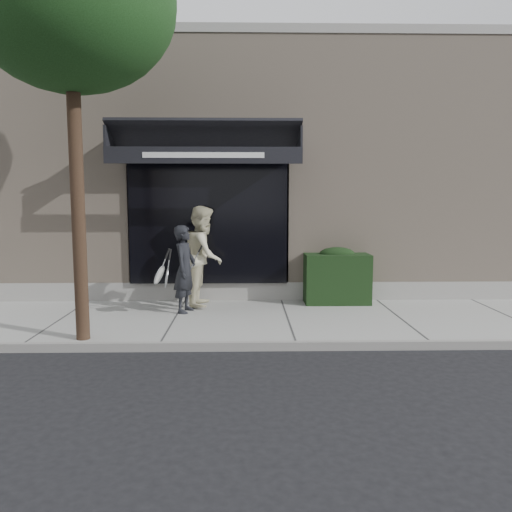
{
  "coord_description": "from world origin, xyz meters",
  "views": [
    {
      "loc": [
        -0.74,
        -8.69,
        2.23
      ],
      "look_at": [
        -0.55,
        0.6,
        1.16
      ],
      "focal_mm": 35.0,
      "sensor_mm": 36.0,
      "label": 1
    }
  ],
  "objects_px": {
    "pedestrian_front": "(185,269)",
    "pedestrian_back": "(204,256)",
    "hedge": "(337,276)",
    "street_tree": "(70,1)"
  },
  "relations": [
    {
      "from": "hedge",
      "to": "pedestrian_back",
      "type": "distance_m",
      "value": 2.71
    },
    {
      "from": "pedestrian_front",
      "to": "street_tree",
      "type": "bearing_deg",
      "value": -126.73
    },
    {
      "from": "street_tree",
      "to": "pedestrian_front",
      "type": "height_order",
      "value": "street_tree"
    },
    {
      "from": "hedge",
      "to": "pedestrian_back",
      "type": "height_order",
      "value": "pedestrian_back"
    },
    {
      "from": "pedestrian_front",
      "to": "pedestrian_back",
      "type": "xyz_separation_m",
      "value": [
        0.3,
        0.61,
        0.17
      ]
    },
    {
      "from": "hedge",
      "to": "pedestrian_back",
      "type": "bearing_deg",
      "value": -176.53
    },
    {
      "from": "street_tree",
      "to": "pedestrian_back",
      "type": "height_order",
      "value": "street_tree"
    },
    {
      "from": "hedge",
      "to": "street_tree",
      "type": "xyz_separation_m",
      "value": [
        -4.3,
        -2.55,
        4.32
      ]
    },
    {
      "from": "street_tree",
      "to": "pedestrian_back",
      "type": "relative_size",
      "value": 3.19
    },
    {
      "from": "pedestrian_front",
      "to": "pedestrian_back",
      "type": "relative_size",
      "value": 0.82
    }
  ]
}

